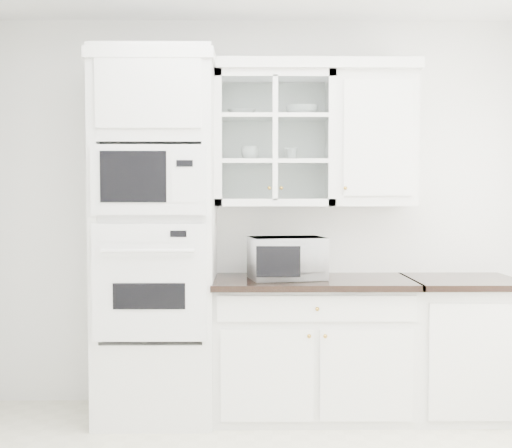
{
  "coord_description": "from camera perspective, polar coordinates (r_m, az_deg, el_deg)",
  "views": [
    {
      "loc": [
        -0.14,
        -2.8,
        1.48
      ],
      "look_at": [
        -0.1,
        1.05,
        1.3
      ],
      "focal_mm": 45.0,
      "sensor_mm": 36.0,
      "label": 1
    }
  ],
  "objects": [
    {
      "name": "room_shell",
      "position": [
        3.25,
        1.89,
        7.97
      ],
      "size": [
        4.0,
        3.5,
        2.7
      ],
      "color": "white",
      "rests_on": "ground"
    },
    {
      "name": "oven_column",
      "position": [
        4.27,
        -8.8,
        -1.12
      ],
      "size": [
        0.76,
        0.68,
        2.4
      ],
      "color": "white",
      "rests_on": "ground"
    },
    {
      "name": "base_cabinet_run",
      "position": [
        4.39,
        5.0,
        -10.74
      ],
      "size": [
        1.32,
        0.67,
        0.92
      ],
      "color": "white",
      "rests_on": "ground"
    },
    {
      "name": "extra_base_cabinet",
      "position": [
        4.59,
        17.72,
        -10.25
      ],
      "size": [
        0.72,
        0.67,
        0.92
      ],
      "color": "white",
      "rests_on": "ground"
    },
    {
      "name": "upper_cabinet_glass",
      "position": [
        4.41,
        1.63,
        7.48
      ],
      "size": [
        0.8,
        0.33,
        0.9
      ],
      "color": "white",
      "rests_on": "room_shell"
    },
    {
      "name": "upper_cabinet_solid",
      "position": [
        4.48,
        10.36,
        7.36
      ],
      "size": [
        0.55,
        0.33,
        0.9
      ],
      "primitive_type": "cube",
      "color": "white",
      "rests_on": "room_shell"
    },
    {
      "name": "crown_molding",
      "position": [
        4.45,
        0.26,
        13.75
      ],
      "size": [
        2.14,
        0.38,
        0.07
      ],
      "primitive_type": "cube",
      "color": "white",
      "rests_on": "room_shell"
    },
    {
      "name": "countertop_microwave",
      "position": [
        4.25,
        2.72,
        -3.02
      ],
      "size": [
        0.54,
        0.48,
        0.28
      ],
      "primitive_type": "imported",
      "rotation": [
        0.0,
        0.0,
        3.33
      ],
      "color": "white",
      "rests_on": "base_cabinet_run"
    },
    {
      "name": "bowl_a",
      "position": [
        4.42,
        -1.28,
        9.86
      ],
      "size": [
        0.21,
        0.21,
        0.05
      ],
      "primitive_type": "imported",
      "rotation": [
        0.0,
        0.0,
        0.09
      ],
      "color": "white",
      "rests_on": "upper_cabinet_glass"
    },
    {
      "name": "bowl_b",
      "position": [
        4.44,
        4.12,
        9.96
      ],
      "size": [
        0.28,
        0.28,
        0.07
      ],
      "primitive_type": "imported",
      "rotation": [
        0.0,
        0.0,
        -0.34
      ],
      "color": "white",
      "rests_on": "upper_cabinet_glass"
    },
    {
      "name": "cup_a",
      "position": [
        4.38,
        -0.52,
        6.3
      ],
      "size": [
        0.13,
        0.13,
        0.09
      ],
      "primitive_type": "imported",
      "rotation": [
        0.0,
        0.0,
        0.06
      ],
      "color": "white",
      "rests_on": "upper_cabinet_glass"
    },
    {
      "name": "cup_b",
      "position": [
        4.42,
        3.14,
        6.22
      ],
      "size": [
        0.1,
        0.1,
        0.09
      ],
      "primitive_type": "imported",
      "rotation": [
        0.0,
        0.0,
        0.08
      ],
      "color": "white",
      "rests_on": "upper_cabinet_glass"
    }
  ]
}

